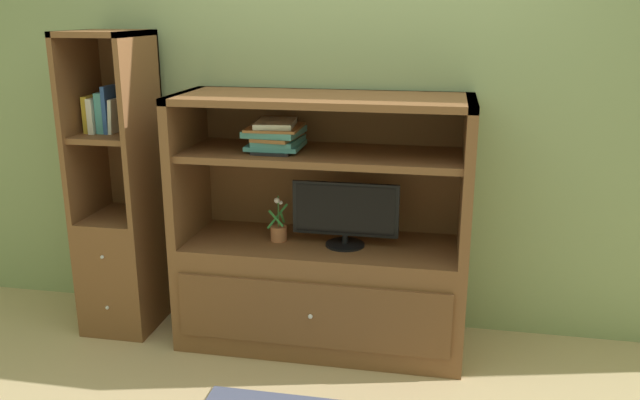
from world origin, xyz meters
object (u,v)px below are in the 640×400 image
(tv_monitor, at_px, (345,213))
(bookshelf_tall, at_px, (123,229))
(magazine_stack, at_px, (276,136))
(media_console, at_px, (322,265))
(potted_plant, at_px, (279,231))
(upright_book_row, at_px, (102,113))

(tv_monitor, relative_size, bookshelf_tall, 0.33)
(magazine_stack, bearing_deg, media_console, 1.36)
(potted_plant, relative_size, magazine_stack, 0.76)
(bookshelf_tall, bearing_deg, tv_monitor, -1.64)
(tv_monitor, distance_m, upright_book_row, 1.43)
(bookshelf_tall, height_order, upright_book_row, bookshelf_tall)
(potted_plant, height_order, bookshelf_tall, bookshelf_tall)
(media_console, height_order, bookshelf_tall, bookshelf_tall)
(bookshelf_tall, bearing_deg, magazine_stack, -0.53)
(potted_plant, bearing_deg, tv_monitor, -2.08)
(media_console, distance_m, bookshelf_tall, 1.16)
(bookshelf_tall, xyz_separation_m, upright_book_row, (-0.05, -0.01, 0.66))
(tv_monitor, height_order, bookshelf_tall, bookshelf_tall)
(media_console, relative_size, tv_monitor, 2.74)
(tv_monitor, xyz_separation_m, bookshelf_tall, (-1.29, 0.04, -0.19))
(media_console, xyz_separation_m, upright_book_row, (-1.21, -0.01, 0.79))
(tv_monitor, xyz_separation_m, magazine_stack, (-0.37, 0.03, 0.39))
(magazine_stack, bearing_deg, tv_monitor, -4.37)
(bookshelf_tall, bearing_deg, media_console, -0.14)
(bookshelf_tall, relative_size, upright_book_row, 6.56)
(bookshelf_tall, bearing_deg, potted_plant, -1.47)
(upright_book_row, bearing_deg, potted_plant, -0.89)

